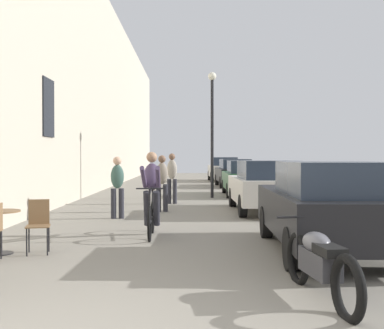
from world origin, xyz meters
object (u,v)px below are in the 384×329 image
cafe_table_mid (1,223)px  parked_car_nearest (327,206)px  cafe_chair_mid_toward_street (38,222)px  pedestrian_near (117,184)px  parked_car_third (245,177)px  pedestrian_far (172,175)px  parked_car_second (265,185)px  pedestrian_mid (162,180)px  street_lamp (212,118)px  parked_car_fourth (234,172)px  parked_motorcycle (320,263)px  cyclist_on_bicycle (151,196)px  parked_car_fifth (223,169)px

cafe_table_mid → parked_car_nearest: 5.44m
cafe_chair_mid_toward_street → parked_car_nearest: parked_car_nearest is taller
pedestrian_near → parked_car_third: pedestrian_near is taller
pedestrian_far → parked_car_third: bearing=49.9°
cafe_table_mid → parked_car_second: (5.34, 6.11, 0.26)m
pedestrian_mid → street_lamp: bearing=70.5°
pedestrian_mid → parked_car_nearest: (3.09, -6.16, -0.13)m
cafe_chair_mid_toward_street → pedestrian_far: 8.78m
parked_car_second → parked_car_fourth: bearing=89.0°
pedestrian_mid → parked_car_third: size_ratio=0.40×
street_lamp → parked_car_fourth: 7.62m
pedestrian_near → parked_car_fourth: pedestrian_near is taller
cafe_chair_mid_toward_street → parked_car_fourth: bearing=74.6°
parked_car_third → parked_motorcycle: size_ratio=1.91×
parked_car_third → parked_car_fourth: 6.03m
pedestrian_mid → parked_car_nearest: bearing=-63.4°
parked_car_nearest → cafe_table_mid: bearing=-179.6°
cafe_table_mid → cyclist_on_bicycle: size_ratio=0.41×
cyclist_on_bicycle → cafe_table_mid: bearing=-141.8°
parked_car_second → parked_motorcycle: parked_car_second is taller
parked_car_third → pedestrian_far: bearing=-130.1°
cafe_table_mid → pedestrian_near: size_ratio=0.45×
cyclist_on_bicycle → street_lamp: (1.68, 9.15, 2.30)m
pedestrian_near → parked_car_nearest: size_ratio=0.37×
cyclist_on_bicycle → pedestrian_far: 6.77m
pedestrian_near → parked_car_third: bearing=60.6°
cafe_chair_mid_toward_street → parked_motorcycle: 4.81m
pedestrian_far → parked_motorcycle: size_ratio=0.80×
pedestrian_near → pedestrian_far: size_ratio=0.94×
parked_car_third → parked_motorcycle: parked_car_third is taller
pedestrian_mid → parked_car_third: 6.66m
parked_car_third → parked_car_fifth: (-0.05, 11.97, 0.06)m
cyclist_on_bicycle → cafe_chair_mid_toward_street: bearing=-134.6°
cafe_chair_mid_toward_street → street_lamp: street_lamp is taller
pedestrian_mid → parked_car_nearest: 6.89m
cyclist_on_bicycle → parked_car_fifth: 22.40m
pedestrian_far → street_lamp: street_lamp is taller
cyclist_on_bicycle → parked_motorcycle: cyclist_on_bicycle is taller
parked_car_second → parked_car_fifth: (0.08, 17.94, 0.04)m
cafe_chair_mid_toward_street → street_lamp: size_ratio=0.18×
pedestrian_near → parked_car_fourth: bearing=72.3°
parked_car_nearest → parked_motorcycle: size_ratio=2.03×
cyclist_on_bicycle → parked_car_nearest: bearing=-30.6°
pedestrian_mid → pedestrian_far: pedestrian_far is taller
parked_car_second → parked_car_third: (0.13, 5.97, -0.03)m
cafe_table_mid → parked_motorcycle: bearing=-29.4°
cafe_table_mid → street_lamp: 12.01m
cafe_chair_mid_toward_street → parked_motorcycle: (4.00, -2.67, -0.11)m
pedestrian_mid → parked_car_fifth: size_ratio=0.37×
cyclist_on_bicycle → street_lamp: size_ratio=0.36×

